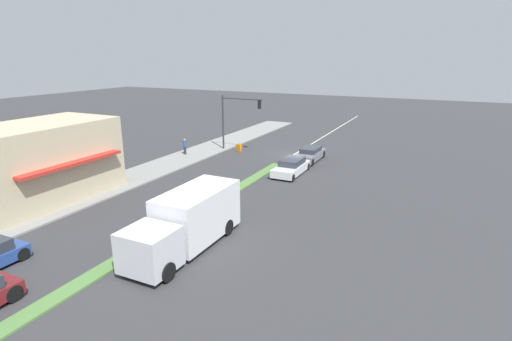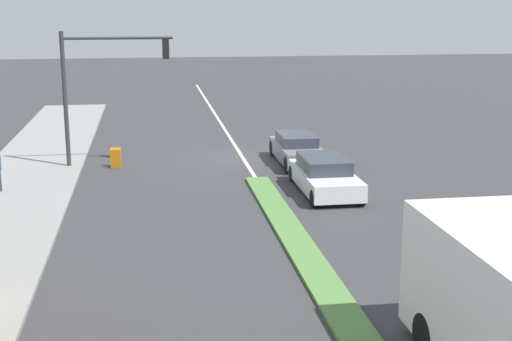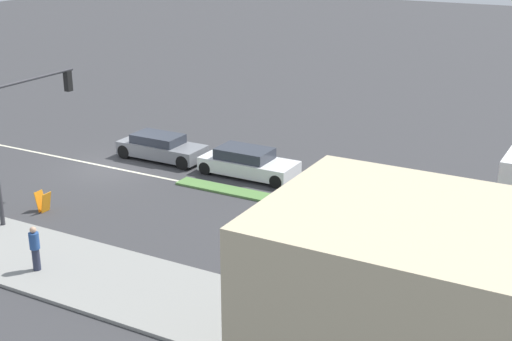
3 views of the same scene
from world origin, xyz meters
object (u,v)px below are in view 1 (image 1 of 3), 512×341
Objects in this scene: suv_grey at (310,154)px; van_white at (291,167)px; pedestrian at (185,146)px; traffic_signal_main at (235,114)px; warning_aframe_sign at (239,148)px; delivery_truck at (188,221)px.

van_white reaches higher than suv_grey.
traffic_signal_main is at bearing -132.06° from pedestrian.
warning_aframe_sign is (-4.09, -3.71, -0.52)m from pedestrian.
delivery_truck is 19.72m from suv_grey.
van_white is at bearing 172.98° from pedestrian.
traffic_signal_main reaches higher than van_white.
pedestrian is 20.13m from delivery_truck.
warning_aframe_sign is at bearing 156.91° from traffic_signal_main.
pedestrian reaches higher than van_white.
warning_aframe_sign is at bearing -68.66° from delivery_truck.
van_white is at bearing -90.00° from delivery_truck.
suv_grey reaches higher than warning_aframe_sign.
pedestrian is at bearing 47.94° from traffic_signal_main.
traffic_signal_main is at bearing -3.25° from suv_grey.
delivery_truck reaches higher than warning_aframe_sign.
delivery_truck reaches higher than pedestrian.
suv_grey is at bearing -163.72° from pedestrian.
pedestrian is at bearing -7.02° from van_white.
delivery_truck is at bearing 112.42° from traffic_signal_main.
warning_aframe_sign is 0.18× the size of van_white.
delivery_truck is 14.80m from van_white.
delivery_truck reaches higher than van_white.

